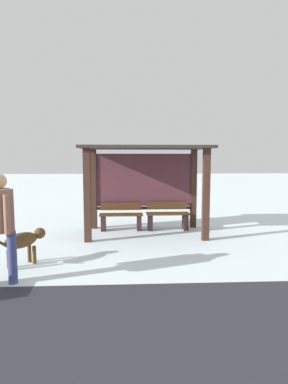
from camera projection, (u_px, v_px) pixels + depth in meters
ground_plane at (145, 234)px, 8.24m from camera, size 60.00×60.00×0.00m
bus_shelter at (145, 169)px, 8.30m from camera, size 3.18×1.83×2.25m
bench_left_inside at (121, 218)px, 8.61m from camera, size 1.16×0.35×0.73m
bench_center_inside at (168, 217)px, 8.68m from camera, size 1.16×0.41×0.74m
person_walking at (1, 220)px, 4.88m from camera, size 0.49×0.51×1.72m
dog at (24, 241)px, 5.81m from camera, size 0.70×0.82×0.63m
road_strip at (174, 354)px, 3.20m from camera, size 36.00×3.58×0.01m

